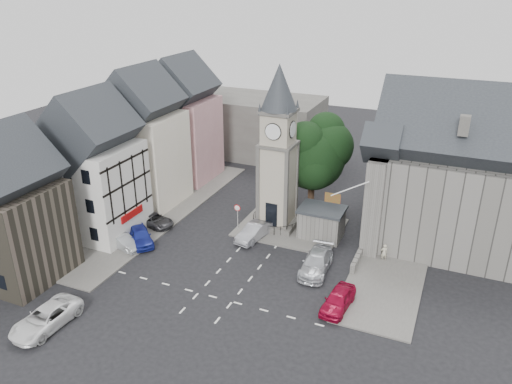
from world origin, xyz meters
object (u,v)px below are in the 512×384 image
at_px(pedestrian, 384,253).
at_px(clock_tower, 278,150).
at_px(car_west_blue, 140,235).
at_px(stone_shelter, 321,222).
at_px(car_east_red, 338,300).

bearing_deg(pedestrian, clock_tower, -39.14).
distance_m(car_west_blue, pedestrian, 22.62).
height_order(stone_shelter, car_east_red, stone_shelter).
xyz_separation_m(car_east_red, pedestrian, (1.96, 8.40, 0.08)).
bearing_deg(car_east_red, pedestrian, 82.46).
height_order(clock_tower, stone_shelter, clock_tower).
height_order(clock_tower, car_east_red, clock_tower).
relative_size(clock_tower, car_west_blue, 3.51).
bearing_deg(car_west_blue, car_east_red, -54.72).
bearing_deg(clock_tower, stone_shelter, -5.84).
xyz_separation_m(stone_shelter, car_west_blue, (-15.40, -8.01, -0.76)).
xyz_separation_m(clock_tower, pedestrian, (11.24, -2.59, -7.29)).
height_order(stone_shelter, pedestrian, stone_shelter).
distance_m(clock_tower, car_east_red, 16.16).
bearing_deg(car_west_blue, stone_shelter, -20.10).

